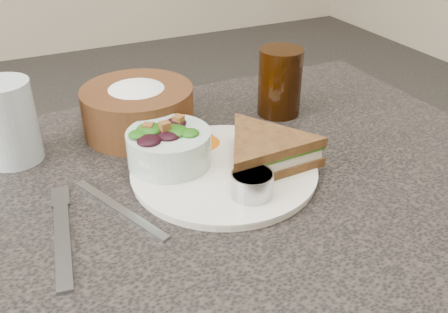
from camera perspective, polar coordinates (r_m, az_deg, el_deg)
dinner_plate at (r=0.72m, az=0.00°, el=-1.68°), size 0.26×0.26×0.01m
sandwich at (r=0.71m, az=4.69°, el=0.61°), size 0.18×0.18×0.05m
salad_bowl at (r=0.71m, az=-6.33°, el=1.67°), size 0.14×0.14×0.07m
dressing_ramekin at (r=0.65m, az=3.23°, el=-3.20°), size 0.07×0.07×0.03m
orange_wedge at (r=0.77m, az=-2.77°, el=2.46°), size 0.08×0.08×0.03m
fork at (r=0.63m, az=-17.98°, el=-8.93°), size 0.04×0.18×0.00m
knife at (r=0.66m, az=-11.85°, el=-5.85°), size 0.08×0.17×0.00m
bread_basket at (r=0.83m, az=-9.85°, el=6.12°), size 0.19×0.19×0.10m
cola_glass at (r=0.88m, az=6.42°, el=8.82°), size 0.08×0.08×0.13m
water_glass at (r=0.79m, az=-23.44°, el=3.62°), size 0.10×0.10×0.12m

